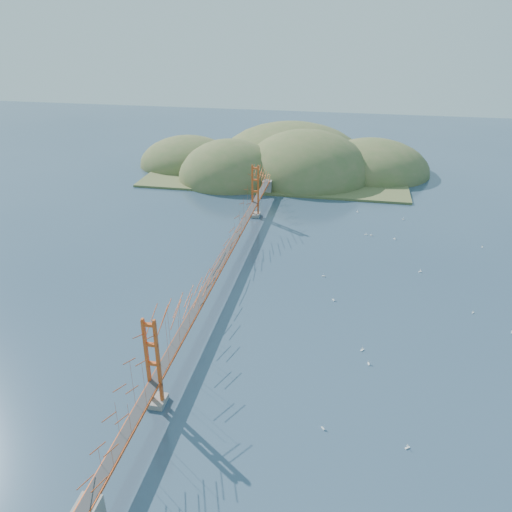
# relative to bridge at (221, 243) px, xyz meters

# --- Properties ---
(ground) EXTENTS (320.00, 320.00, 0.00)m
(ground) POSITION_rel_bridge_xyz_m (0.00, -0.18, -7.01)
(ground) COLOR #2F455E
(ground) RESTS_ON ground
(bridge) EXTENTS (2.20, 94.40, 12.00)m
(bridge) POSITION_rel_bridge_xyz_m (0.00, 0.00, 0.00)
(bridge) COLOR gray
(bridge) RESTS_ON ground
(far_headlands) EXTENTS (84.00, 58.00, 25.00)m
(far_headlands) POSITION_rel_bridge_xyz_m (2.21, 68.33, -7.01)
(far_headlands) COLOR olive
(far_headlands) RESTS_ON ground
(sailboat_15) EXTENTS (0.61, 0.61, 0.64)m
(sailboat_15) POSITION_rel_bridge_xyz_m (22.35, 36.76, -6.86)
(sailboat_15) COLOR white
(sailboat_15) RESTS_ON ground
(sailboat_14) EXTENTS (0.70, 0.70, 0.73)m
(sailboat_14) POSITION_rel_bridge_xyz_m (23.50, -15.39, -6.85)
(sailboat_14) COLOR white
(sailboat_14) RESTS_ON ground
(sailboat_0) EXTENTS (0.57, 0.63, 0.71)m
(sailboat_0) POSITION_rel_bridge_xyz_m (24.33, -18.18, -6.85)
(sailboat_0) COLOR white
(sailboat_0) RESTS_ON ground
(sailboat_17) EXTENTS (0.53, 0.48, 0.60)m
(sailboat_17) POSITION_rel_bridge_xyz_m (32.28, 34.04, -6.87)
(sailboat_17) COLOR white
(sailboat_17) RESTS_ON ground
(sailboat_13) EXTENTS (0.64, 0.64, 0.68)m
(sailboat_13) POSITION_rel_bridge_xyz_m (28.18, -31.56, -6.86)
(sailboat_13) COLOR white
(sailboat_13) RESTS_ON ground
(sailboat_16) EXTENTS (0.62, 0.62, 0.65)m
(sailboat_16) POSITION_rel_bridge_xyz_m (29.86, 22.96, -6.86)
(sailboat_16) COLOR white
(sailboat_16) RESTS_ON ground
(sailboat_8) EXTENTS (0.58, 0.58, 0.64)m
(sailboat_8) POSITION_rel_bridge_xyz_m (33.45, 9.40, -6.86)
(sailboat_8) COLOR white
(sailboat_8) RESTS_ON ground
(sailboat_7) EXTENTS (0.58, 0.50, 0.66)m
(sailboat_7) POSITION_rel_bridge_xyz_m (24.18, 24.10, -6.86)
(sailboat_7) COLOR white
(sailboat_7) RESTS_ON ground
(sailboat_5) EXTENTS (0.52, 0.54, 0.60)m
(sailboat_5) POSITION_rel_bridge_xyz_m (44.48, -7.13, -6.87)
(sailboat_5) COLOR white
(sailboat_5) RESTS_ON ground
(sailboat_1) EXTENTS (0.64, 0.64, 0.68)m
(sailboat_1) POSITION_rel_bridge_xyz_m (19.01, -3.08, -6.86)
(sailboat_1) COLOR white
(sailboat_1) RESTS_ON ground
(sailboat_9) EXTENTS (0.47, 0.52, 0.59)m
(sailboat_9) POSITION_rel_bridge_xyz_m (46.29, 22.18, -6.87)
(sailboat_9) COLOR white
(sailboat_9) RESTS_ON ground
(sailboat_12) EXTENTS (0.61, 0.49, 0.71)m
(sailboat_12) POSITION_rel_bridge_xyz_m (25.25, 23.91, -6.85)
(sailboat_12) COLOR white
(sailboat_12) RESTS_ON ground
(sailboat_4) EXTENTS (0.57, 0.57, 0.60)m
(sailboat_4) POSITION_rel_bridge_xyz_m (39.99, -2.80, -6.87)
(sailboat_4) COLOR white
(sailboat_4) RESTS_ON ground
(sailboat_3) EXTENTS (0.56, 0.45, 0.65)m
(sailboat_3) POSITION_rel_bridge_xyz_m (16.92, 4.61, -6.86)
(sailboat_3) COLOR white
(sailboat_3) RESTS_ON ground
(sailboat_6) EXTENTS (0.58, 0.58, 0.61)m
(sailboat_6) POSITION_rel_bridge_xyz_m (19.30, -30.51, -6.87)
(sailboat_6) COLOR white
(sailboat_6) RESTS_ON ground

